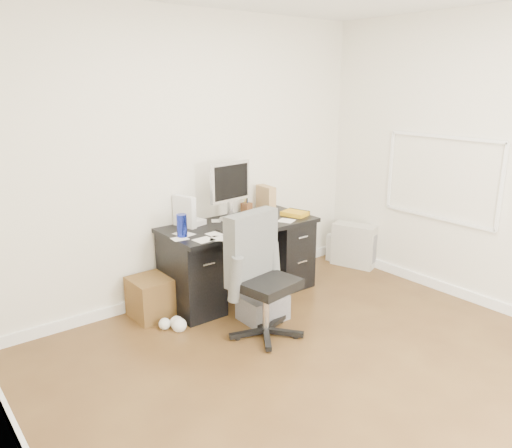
{
  "coord_description": "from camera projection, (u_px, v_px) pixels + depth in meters",
  "views": [
    {
      "loc": [
        -2.4,
        -2.08,
        2.06
      ],
      "look_at": [
        0.15,
        1.2,
        0.87
      ],
      "focal_mm": 35.0,
      "sensor_mm": 36.0,
      "label": 1
    }
  ],
  "objects": [
    {
      "name": "lcd_monitor",
      "position": [
        230.0,
        191.0,
        4.78
      ],
      "size": [
        0.49,
        0.32,
        0.59
      ],
      "primitive_type": null,
      "rotation": [
        0.0,
        0.0,
        0.11
      ],
      "color": "silver",
      "rests_on": "desk"
    },
    {
      "name": "wicker_basket",
      "position": [
        152.0,
        297.0,
        4.5
      ],
      "size": [
        0.38,
        0.38,
        0.37
      ],
      "primitive_type": "cube",
      "rotation": [
        0.0,
        0.0,
        0.03
      ],
      "color": "#4C3516",
      "rests_on": "ground"
    },
    {
      "name": "yellow_book",
      "position": [
        295.0,
        213.0,
        5.06
      ],
      "size": [
        0.25,
        0.28,
        0.04
      ],
      "primitive_type": "cube",
      "rotation": [
        0.0,
        0.0,
        0.29
      ],
      "color": "gold",
      "rests_on": "desk"
    },
    {
      "name": "desk_printer",
      "position": [
        263.0,
        307.0,
        4.46
      ],
      "size": [
        0.39,
        0.32,
        0.23
      ],
      "primitive_type": "cube",
      "rotation": [
        0.0,
        0.0,
        -0.01
      ],
      "color": "slate",
      "rests_on": "ground"
    },
    {
      "name": "paper_remote",
      "position": [
        256.0,
        230.0,
        4.54
      ],
      "size": [
        0.27,
        0.26,
        0.02
      ],
      "primitive_type": null,
      "rotation": [
        0.0,
        0.0,
        -0.54
      ],
      "color": "white",
      "rests_on": "desk"
    },
    {
      "name": "keyboard",
      "position": [
        237.0,
        227.0,
        4.6
      ],
      "size": [
        0.42,
        0.18,
        0.02
      ],
      "primitive_type": "cube",
      "rotation": [
        0.0,
        0.0,
        0.1
      ],
      "color": "black",
      "rests_on": "desk"
    },
    {
      "name": "magazine_file",
      "position": [
        266.0,
        199.0,
        5.13
      ],
      "size": [
        0.14,
        0.25,
        0.28
      ],
      "primitive_type": "cube",
      "rotation": [
        0.0,
        0.0,
        -0.07
      ],
      "color": "#926847",
      "rests_on": "desk"
    },
    {
      "name": "pen_cup",
      "position": [
        247.0,
        201.0,
        5.11
      ],
      "size": [
        0.13,
        0.13,
        0.26
      ],
      "primitive_type": null,
      "rotation": [
        0.0,
        0.0,
        0.22
      ],
      "color": "#5B2F1A",
      "rests_on": "desk"
    },
    {
      "name": "pc_tower",
      "position": [
        354.0,
        245.0,
        5.74
      ],
      "size": [
        0.37,
        0.53,
        0.49
      ],
      "primitive_type": "cube",
      "rotation": [
        0.0,
        0.0,
        0.34
      ],
      "color": "beige",
      "rests_on": "ground"
    },
    {
      "name": "office_chair",
      "position": [
        266.0,
        277.0,
        4.08
      ],
      "size": [
        0.67,
        0.67,
        1.04
      ],
      "primitive_type": null,
      "rotation": [
        0.0,
        0.0,
        0.16
      ],
      "color": "#525552",
      "rests_on": "ground"
    },
    {
      "name": "white_binder",
      "position": [
        184.0,
        211.0,
        4.63
      ],
      "size": [
        0.17,
        0.27,
        0.29
      ],
      "primitive_type": "cube",
      "rotation": [
        0.0,
        0.0,
        0.24
      ],
      "color": "white",
      "rests_on": "desk"
    },
    {
      "name": "ground",
      "position": [
        342.0,
        381.0,
        3.56
      ],
      "size": [
        4.0,
        4.0,
        0.0
      ],
      "primitive_type": "plane",
      "color": "#462D16",
      "rests_on": "ground"
    },
    {
      "name": "desk",
      "position": [
        239.0,
        257.0,
        4.88
      ],
      "size": [
        1.5,
        0.7,
        0.75
      ],
      "color": "black",
      "rests_on": "ground"
    },
    {
      "name": "loose_papers",
      "position": [
        225.0,
        228.0,
        4.63
      ],
      "size": [
        1.1,
        0.6,
        0.0
      ],
      "primitive_type": null,
      "color": "white",
      "rests_on": "desk"
    },
    {
      "name": "travel_mug",
      "position": [
        182.0,
        226.0,
        4.34
      ],
      "size": [
        0.09,
        0.09,
        0.2
      ],
      "primitive_type": "cylinder",
      "rotation": [
        0.0,
        0.0,
        0.05
      ],
      "color": "#16259C",
      "rests_on": "desk"
    },
    {
      "name": "computer_mouse",
      "position": [
        264.0,
        218.0,
        4.85
      ],
      "size": [
        0.07,
        0.07,
        0.06
      ],
      "primitive_type": "sphere",
      "rotation": [
        0.0,
        0.0,
        -0.12
      ],
      "color": "silver",
      "rests_on": "desk"
    },
    {
      "name": "shopping_bag",
      "position": [
        337.0,
        246.0,
        5.95
      ],
      "size": [
        0.25,
        0.18,
        0.33
      ],
      "primitive_type": "cube",
      "rotation": [
        0.0,
        0.0,
        0.04
      ],
      "color": "silver",
      "rests_on": "ground"
    },
    {
      "name": "room_shell",
      "position": [
        354.0,
        148.0,
        3.15
      ],
      "size": [
        4.02,
        4.02,
        2.71
      ],
      "color": "white",
      "rests_on": "ground"
    }
  ]
}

